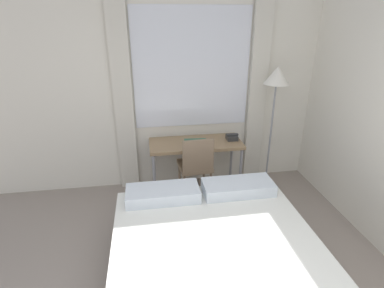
# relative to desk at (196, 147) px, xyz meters

# --- Properties ---
(wall_back_with_window) EXTENTS (4.85, 0.13, 2.70)m
(wall_back_with_window) POSITION_rel_desk_xyz_m (-0.22, 0.33, 0.70)
(wall_back_with_window) COLOR silver
(wall_back_with_window) RESTS_ON ground_plane
(desk) EXTENTS (1.19, 0.51, 0.72)m
(desk) POSITION_rel_desk_xyz_m (0.00, 0.00, 0.00)
(desk) COLOR #937551
(desk) RESTS_ON ground_plane
(desk_chair) EXTENTS (0.43, 0.43, 0.88)m
(desk_chair) POSITION_rel_desk_xyz_m (-0.03, -0.21, -0.14)
(desk_chair) COLOR #8C7259
(desk_chair) RESTS_ON ground_plane
(bed) EXTENTS (1.73, 2.00, 0.65)m
(bed) POSITION_rel_desk_xyz_m (-0.11, -1.73, -0.38)
(bed) COLOR #4C4742
(bed) RESTS_ON ground_plane
(standing_lamp) EXTENTS (0.32, 0.32, 1.66)m
(standing_lamp) POSITION_rel_desk_xyz_m (1.01, -0.02, 0.74)
(standing_lamp) COLOR #4C4C51
(standing_lamp) RESTS_ON ground_plane
(telephone) EXTENTS (0.16, 0.14, 0.08)m
(telephone) POSITION_rel_desk_xyz_m (0.49, 0.01, 0.10)
(telephone) COLOR #2D2D2D
(telephone) RESTS_ON desk
(book) EXTENTS (0.30, 0.20, 0.02)m
(book) POSITION_rel_desk_xyz_m (-0.00, -0.01, 0.08)
(book) COLOR #33664C
(book) RESTS_ON desk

